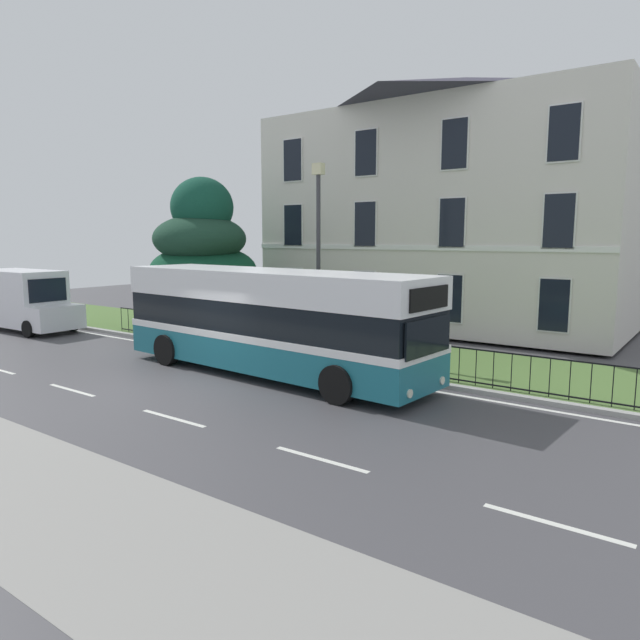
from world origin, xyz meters
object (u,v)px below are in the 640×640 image
Objects in this scene: single_decker_bus at (270,320)px; street_lamp_post at (318,245)px; evergreen_tree at (202,269)px; georgian_townhouse at (462,201)px; white_panel_van at (24,300)px.

street_lamp_post is at bearing 101.24° from single_decker_bus.
street_lamp_post is (7.25, -1.54, 1.06)m from evergreen_tree.
georgian_townhouse is at bearing 92.67° from single_decker_bus.
evergreen_tree is (-7.82, -8.90, -2.99)m from georgian_townhouse.
georgian_townhouse is 2.41× the size of evergreen_tree.
single_decker_bus is 1.93× the size of white_panel_van.
evergreen_tree reaches higher than white_panel_van.
white_panel_van is at bearing -136.38° from georgian_townhouse.
georgian_townhouse is 19.84m from white_panel_van.
street_lamp_post reaches higher than white_panel_van.
street_lamp_post is at bearing -11.99° from evergreen_tree.
georgian_townhouse is at bearing 86.86° from street_lamp_post.
single_decker_bus reaches higher than white_panel_van.
evergreen_tree is at bearing 34.23° from white_panel_van.
white_panel_van is (-13.85, -0.02, -0.28)m from single_decker_bus.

